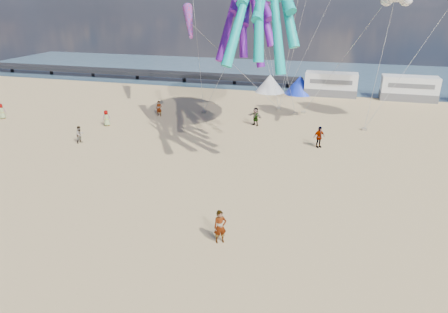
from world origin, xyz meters
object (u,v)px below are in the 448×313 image
at_px(sandbag_c, 364,129).
at_px(sandbag_e, 279,109).
at_px(tent_white, 270,83).
at_px(tent_blue, 300,85).
at_px(beachgoer_4, 256,117).
at_px(standing_person, 220,227).
at_px(beachgoer_3, 319,137).
at_px(sandbag_b, 295,114).
at_px(sandbag_d, 303,112).
at_px(beachgoer_0, 107,118).
at_px(motorhome_1, 409,88).
at_px(beachgoer_5, 159,109).
at_px(windsock_right, 189,22).
at_px(beachgoer_6, 2,111).
at_px(sandbag_a, 204,112).
at_px(motorhome_0, 331,84).
at_px(beachgoer_1, 80,135).

bearing_deg(sandbag_c, sandbag_e, 150.09).
distance_m(tent_white, sandbag_c, 18.60).
xyz_separation_m(tent_blue, sandbag_e, (-1.41, -9.21, -1.09)).
bearing_deg(beachgoer_4, standing_person, -53.98).
distance_m(beachgoer_3, beachgoer_4, 8.07).
height_order(sandbag_b, sandbag_c, same).
xyz_separation_m(tent_white, sandbag_d, (5.39, -9.77, -1.09)).
bearing_deg(sandbag_b, sandbag_d, 45.53).
relative_size(tent_white, beachgoer_3, 2.14).
xyz_separation_m(beachgoer_0, sandbag_b, (17.85, 9.24, -0.70)).
bearing_deg(sandbag_c, tent_blue, 118.01).
xyz_separation_m(beachgoer_3, sandbag_c, (4.08, 6.06, -0.82)).
distance_m(motorhome_1, sandbag_c, 15.63).
distance_m(beachgoer_5, windsock_right, 11.26).
xyz_separation_m(tent_blue, beachgoer_5, (-13.65, -15.10, -0.36)).
xyz_separation_m(motorhome_1, standing_person, (-14.11, -36.59, -0.57)).
height_order(tent_blue, sandbag_e, tent_blue).
relative_size(standing_person, beachgoer_0, 1.15).
height_order(motorhome_1, beachgoer_5, motorhome_1).
bearing_deg(beachgoer_6, beachgoer_4, 151.74).
xyz_separation_m(standing_person, sandbag_e, (-0.80, 27.38, -0.82)).
bearing_deg(beachgoer_3, sandbag_a, 111.86).
xyz_separation_m(motorhome_1, beachgoer_4, (-16.38, -15.68, -0.58)).
relative_size(motorhome_0, sandbag_b, 13.20).
bearing_deg(beachgoer_0, beachgoer_5, -157.42).
bearing_deg(sandbag_c, beachgoer_3, -123.94).
bearing_deg(beachgoer_0, tent_white, -153.81).
bearing_deg(tent_blue, windsock_right, -114.06).
bearing_deg(tent_white, beachgoer_3, -69.64).
bearing_deg(sandbag_b, beachgoer_4, -124.28).
height_order(beachgoer_0, beachgoer_1, beachgoer_0).
bearing_deg(tent_white, sandbag_d, -61.13).
distance_m(sandbag_b, sandbag_d, 1.13).
distance_m(beachgoer_0, beachgoer_1, 5.18).
xyz_separation_m(motorhome_1, sandbag_a, (-22.85, -12.60, -1.39)).
distance_m(motorhome_1, beachgoer_4, 22.68).
bearing_deg(sandbag_c, motorhome_1, 68.04).
bearing_deg(beachgoer_3, beachgoer_4, 106.64).
relative_size(beachgoer_0, beachgoer_1, 1.04).
distance_m(motorhome_0, windsock_right, 24.23).
xyz_separation_m(motorhome_1, beachgoer_5, (-27.15, -15.10, -0.66)).
xyz_separation_m(tent_blue, windsock_right, (-8.46, -18.94, 8.86)).
relative_size(beachgoer_0, sandbag_e, 3.22).
height_order(motorhome_1, sandbag_b, motorhome_1).
bearing_deg(sandbag_d, motorhome_1, 38.91).
height_order(standing_person, windsock_right, windsock_right).
relative_size(tent_white, tent_blue, 1.00).
bearing_deg(beachgoer_6, beachgoer_1, 121.77).
distance_m(motorhome_1, beachgoer_6, 47.50).
distance_m(beachgoer_1, beachgoer_6, 13.28).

